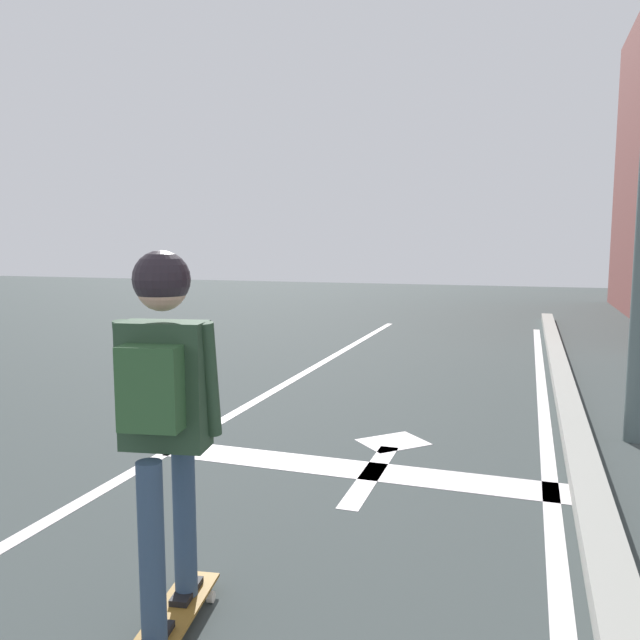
# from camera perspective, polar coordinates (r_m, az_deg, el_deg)

# --- Properties ---
(lane_line_center) EXTENTS (0.12, 20.00, 0.01)m
(lane_line_center) POSITION_cam_1_polar(r_m,az_deg,el_deg) (5.13, -18.27, -13.89)
(lane_line_center) COLOR silver
(lane_line_center) RESTS_ON ground
(lane_line_curbside) EXTENTS (0.12, 20.00, 0.01)m
(lane_line_curbside) POSITION_cam_1_polar(r_m,az_deg,el_deg) (4.23, 20.59, -18.61)
(lane_line_curbside) COLOR silver
(lane_line_curbside) RESTS_ON ground
(stop_bar) EXTENTS (3.28, 0.40, 0.01)m
(stop_bar) POSITION_cam_1_polar(r_m,az_deg,el_deg) (5.18, 3.03, -13.34)
(stop_bar) COLOR silver
(stop_bar) RESTS_ON ground
(lane_arrow_stem) EXTENTS (0.16, 1.40, 0.01)m
(lane_arrow_stem) POSITION_cam_1_polar(r_m,az_deg,el_deg) (5.08, 4.66, -13.77)
(lane_arrow_stem) COLOR silver
(lane_arrow_stem) RESTS_ON ground
(lane_arrow_head) EXTENTS (0.71, 0.71, 0.01)m
(lane_arrow_head) POSITION_cam_1_polar(r_m,az_deg,el_deg) (5.86, 6.66, -10.92)
(lane_arrow_head) COLOR silver
(lane_arrow_head) RESTS_ON ground
(curb_strip) EXTENTS (0.24, 24.00, 0.14)m
(curb_strip) POSITION_cam_1_polar(r_m,az_deg,el_deg) (4.22, 24.19, -17.83)
(curb_strip) COLOR #9B9B93
(curb_strip) RESTS_ON ground
(skateboard) EXTENTS (0.33, 0.83, 0.09)m
(skateboard) POSITION_cam_1_polar(r_m,az_deg,el_deg) (3.29, -13.29, -24.92)
(skateboard) COLOR olive
(skateboard) RESTS_ON ground
(skater) EXTENTS (0.46, 0.63, 1.68)m
(skater) POSITION_cam_1_polar(r_m,az_deg,el_deg) (2.86, -14.02, -6.24)
(skater) COLOR #344A65
(skater) RESTS_ON skateboard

